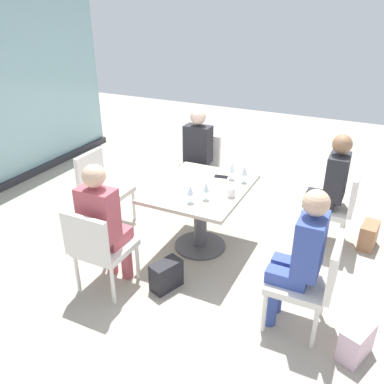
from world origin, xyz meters
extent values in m
plane|color=#A89E8E|center=(0.00, 0.00, 0.00)|extent=(12.00, 12.00, 0.00)
cube|color=#BCB29E|center=(0.00, 0.00, 0.71)|extent=(1.14, 0.92, 0.04)
cylinder|color=#4C4C51|center=(0.00, 0.00, 0.35)|extent=(0.14, 0.14, 0.69)
cylinder|color=#4C4C51|center=(0.00, 0.00, 0.01)|extent=(0.56, 0.56, 0.02)
cube|color=silver|center=(0.71, -1.19, 0.42)|extent=(0.46, 0.46, 0.06)
cube|color=silver|center=(0.71, -1.44, 0.66)|extent=(0.46, 0.05, 0.42)
cylinder|color=silver|center=(0.91, -0.99, 0.20)|extent=(0.04, 0.04, 0.39)
cylinder|color=silver|center=(0.51, -0.99, 0.20)|extent=(0.04, 0.04, 0.39)
cylinder|color=silver|center=(0.91, -1.39, 0.20)|extent=(0.04, 0.04, 0.39)
cylinder|color=silver|center=(0.51, -1.39, 0.20)|extent=(0.04, 0.04, 0.39)
cube|color=silver|center=(-0.97, 0.51, 0.42)|extent=(0.46, 0.46, 0.06)
cube|color=silver|center=(-1.22, 0.51, 0.66)|extent=(0.05, 0.46, 0.42)
cylinder|color=silver|center=(-0.77, 0.31, 0.20)|extent=(0.04, 0.04, 0.39)
cylinder|color=silver|center=(-0.77, 0.71, 0.20)|extent=(0.04, 0.04, 0.39)
cylinder|color=silver|center=(-1.17, 0.31, 0.20)|extent=(0.04, 0.04, 0.39)
cylinder|color=silver|center=(-1.17, 0.71, 0.20)|extent=(0.04, 0.04, 0.39)
cube|color=silver|center=(-0.71, -1.19, 0.42)|extent=(0.46, 0.46, 0.06)
cube|color=silver|center=(-0.71, -1.44, 0.66)|extent=(0.46, 0.05, 0.42)
cylinder|color=silver|center=(-0.51, -0.99, 0.20)|extent=(0.04, 0.04, 0.39)
cylinder|color=silver|center=(-0.91, -0.99, 0.20)|extent=(0.04, 0.04, 0.39)
cylinder|color=silver|center=(-0.51, -1.39, 0.20)|extent=(0.04, 0.04, 0.39)
cylinder|color=silver|center=(-0.91, -1.39, 0.20)|extent=(0.04, 0.04, 0.39)
cube|color=silver|center=(0.97, 0.51, 0.42)|extent=(0.46, 0.46, 0.06)
cube|color=silver|center=(1.22, 0.51, 0.66)|extent=(0.05, 0.46, 0.42)
cylinder|color=silver|center=(0.77, 0.71, 0.20)|extent=(0.04, 0.04, 0.39)
cylinder|color=silver|center=(0.77, 0.31, 0.20)|extent=(0.04, 0.04, 0.39)
cylinder|color=silver|center=(1.17, 0.71, 0.20)|extent=(0.04, 0.04, 0.39)
cylinder|color=silver|center=(1.17, 0.31, 0.20)|extent=(0.04, 0.04, 0.39)
cube|color=silver|center=(0.00, 1.19, 0.42)|extent=(0.46, 0.46, 0.06)
cube|color=silver|center=(0.00, 1.44, 0.66)|extent=(0.46, 0.05, 0.42)
cylinder|color=silver|center=(-0.20, 0.99, 0.20)|extent=(0.04, 0.04, 0.39)
cylinder|color=silver|center=(0.20, 0.99, 0.20)|extent=(0.04, 0.04, 0.39)
cylinder|color=silver|center=(-0.20, 1.39, 0.20)|extent=(0.04, 0.04, 0.39)
cylinder|color=silver|center=(0.20, 1.39, 0.20)|extent=(0.04, 0.04, 0.39)
cylinder|color=#28282D|center=(0.80, -1.02, 0.23)|extent=(0.11, 0.11, 0.45)
cube|color=#28282D|center=(0.80, -1.11, 0.51)|extent=(0.13, 0.32, 0.11)
cylinder|color=#28282D|center=(0.62, -1.02, 0.23)|extent=(0.11, 0.11, 0.45)
cube|color=#28282D|center=(0.62, -1.11, 0.51)|extent=(0.13, 0.32, 0.11)
cube|color=#28282D|center=(0.71, -1.24, 0.80)|extent=(0.34, 0.20, 0.48)
sphere|color=#936B4C|center=(0.71, -1.24, 1.16)|extent=(0.20, 0.20, 0.20)
cylinder|color=#B24C56|center=(-0.80, 0.42, 0.23)|extent=(0.11, 0.11, 0.45)
cube|color=#B24C56|center=(-0.89, 0.42, 0.51)|extent=(0.32, 0.13, 0.11)
cylinder|color=#B24C56|center=(-0.80, 0.60, 0.23)|extent=(0.11, 0.11, 0.45)
cube|color=#B24C56|center=(-0.89, 0.60, 0.51)|extent=(0.32, 0.13, 0.11)
cube|color=#B24C56|center=(-1.02, 0.51, 0.80)|extent=(0.20, 0.34, 0.48)
sphere|color=#D8AD8C|center=(-1.02, 0.51, 1.16)|extent=(0.20, 0.20, 0.20)
cylinder|color=#384C9E|center=(-0.62, -1.02, 0.23)|extent=(0.11, 0.11, 0.45)
cube|color=#384C9E|center=(-0.62, -1.11, 0.51)|extent=(0.13, 0.32, 0.11)
cylinder|color=#384C9E|center=(-0.80, -1.02, 0.23)|extent=(0.11, 0.11, 0.45)
cube|color=#384C9E|center=(-0.80, -1.11, 0.51)|extent=(0.13, 0.32, 0.11)
cube|color=#384C9E|center=(-0.71, -1.24, 0.80)|extent=(0.34, 0.20, 0.48)
sphere|color=#D8AD8C|center=(-0.71, -1.24, 1.16)|extent=(0.20, 0.20, 0.20)
cylinder|color=#28282D|center=(0.80, 0.60, 0.23)|extent=(0.11, 0.11, 0.45)
cube|color=#28282D|center=(0.89, 0.60, 0.51)|extent=(0.32, 0.13, 0.11)
cylinder|color=#28282D|center=(0.80, 0.42, 0.23)|extent=(0.11, 0.11, 0.45)
cube|color=#28282D|center=(0.89, 0.42, 0.51)|extent=(0.32, 0.13, 0.11)
cube|color=#28282D|center=(1.02, 0.51, 0.80)|extent=(0.20, 0.34, 0.48)
sphere|color=beige|center=(1.02, 0.51, 1.16)|extent=(0.20, 0.20, 0.20)
cylinder|color=silver|center=(0.30, -0.36, 0.73)|extent=(0.06, 0.06, 0.00)
cylinder|color=silver|center=(0.30, -0.36, 0.78)|extent=(0.01, 0.01, 0.08)
cone|color=silver|center=(0.30, -0.36, 0.87)|extent=(0.07, 0.07, 0.09)
cylinder|color=silver|center=(-0.24, -0.17, 0.73)|extent=(0.06, 0.06, 0.00)
cylinder|color=silver|center=(-0.24, -0.17, 0.78)|extent=(0.01, 0.01, 0.08)
cone|color=silver|center=(-0.24, -0.17, 0.87)|extent=(0.07, 0.07, 0.09)
cylinder|color=silver|center=(0.32, -0.22, 0.73)|extent=(0.06, 0.06, 0.00)
cylinder|color=silver|center=(0.32, -0.22, 0.78)|extent=(0.01, 0.01, 0.08)
cone|color=silver|center=(0.32, -0.22, 0.87)|extent=(0.07, 0.07, 0.09)
cylinder|color=silver|center=(-0.36, -0.06, 0.73)|extent=(0.06, 0.06, 0.00)
cylinder|color=silver|center=(-0.36, -0.06, 0.78)|extent=(0.01, 0.01, 0.08)
cone|color=silver|center=(-0.36, -0.06, 0.87)|extent=(0.07, 0.07, 0.09)
cylinder|color=white|center=(-0.08, -0.36, 0.78)|extent=(0.08, 0.08, 0.09)
cube|color=black|center=(0.33, -0.09, 0.73)|extent=(0.09, 0.15, 0.01)
cube|color=#A3704C|center=(0.81, -1.67, 0.14)|extent=(0.32, 0.20, 0.28)
cube|color=#232328|center=(-0.78, -0.01, 0.14)|extent=(0.34, 0.26, 0.28)
cube|color=beige|center=(-0.86, -1.70, 0.14)|extent=(0.34, 0.26, 0.28)
camera|label=1|loc=(-3.42, -1.55, 2.50)|focal=37.53mm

